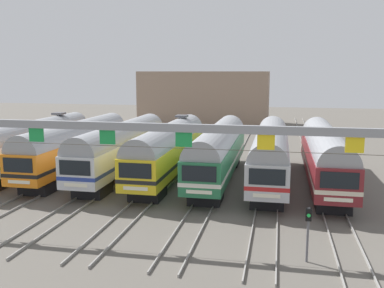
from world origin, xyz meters
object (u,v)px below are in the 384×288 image
(yard_signal_mast, at_px, (308,224))
(catenary_gantry, at_px, (108,140))
(commuter_train_stainless, at_px, (270,151))
(commuter_train_green, at_px, (219,150))
(commuter_train_orange, at_px, (76,145))
(commuter_train_white, at_px, (33,143))
(commuter_train_yellow, at_px, (169,148))
(commuter_train_maroon, at_px, (325,153))
(commuter_train_silver, at_px, (122,146))

(yard_signal_mast, bearing_deg, catenary_gantry, 171.57)
(commuter_train_stainless, distance_m, catenary_gantry, 16.28)
(commuter_train_green, height_order, catenary_gantry, catenary_gantry)
(commuter_train_orange, height_order, commuter_train_stainless, same)
(commuter_train_white, height_order, catenary_gantry, catenary_gantry)
(commuter_train_white, height_order, commuter_train_yellow, same)
(commuter_train_yellow, height_order, yard_signal_mast, commuter_train_yellow)
(commuter_train_green, bearing_deg, commuter_train_stainless, 0.00)
(commuter_train_maroon, bearing_deg, commuter_train_yellow, 179.98)
(commuter_train_silver, height_order, catenary_gantry, catenary_gantry)
(commuter_train_maroon, bearing_deg, commuter_train_white, 179.99)
(commuter_train_yellow, bearing_deg, catenary_gantry, -90.00)
(commuter_train_maroon, distance_m, yard_signal_mast, 15.28)
(commuter_train_silver, bearing_deg, yard_signal_mast, -44.84)
(commuter_train_stainless, relative_size, commuter_train_maroon, 1.00)
(commuter_train_white, relative_size, commuter_train_silver, 1.00)
(commuter_train_orange, xyz_separation_m, commuter_train_stainless, (17.36, 0.00, 0.00))
(commuter_train_yellow, height_order, catenary_gantry, catenary_gantry)
(commuter_train_silver, relative_size, yard_signal_mast, 6.54)
(commuter_train_maroon, height_order, catenary_gantry, catenary_gantry)
(commuter_train_yellow, distance_m, commuter_train_maroon, 13.02)
(commuter_train_orange, bearing_deg, commuter_train_green, 0.00)
(commuter_train_silver, bearing_deg, commuter_train_stainless, 0.00)
(commuter_train_green, bearing_deg, yard_signal_mast, -66.69)
(commuter_train_silver, distance_m, yard_signal_mast, 21.43)
(commuter_train_stainless, relative_size, yard_signal_mast, 6.54)
(commuter_train_maroon, bearing_deg, commuter_train_green, 180.00)
(commuter_train_orange, xyz_separation_m, commuter_train_maroon, (21.69, 0.00, 0.00))
(commuter_train_silver, relative_size, commuter_train_maroon, 1.00)
(commuter_train_white, xyz_separation_m, commuter_train_stainless, (21.69, -0.00, -0.00))
(commuter_train_orange, relative_size, commuter_train_green, 1.00)
(commuter_train_white, bearing_deg, commuter_train_yellow, 0.00)
(commuter_train_stainless, bearing_deg, commuter_train_yellow, 179.97)
(commuter_train_stainless, distance_m, yard_signal_mast, 15.28)
(commuter_train_yellow, height_order, commuter_train_maroon, commuter_train_yellow)
(commuter_train_yellow, distance_m, commuter_train_stainless, 8.68)
(commuter_train_maroon, relative_size, catenary_gantry, 0.58)
(commuter_train_yellow, relative_size, commuter_train_stainless, 1.00)
(commuter_train_maroon, xyz_separation_m, yard_signal_mast, (-2.17, -15.10, -0.75))
(commuter_train_maroon, distance_m, catenary_gantry, 18.95)
(commuter_train_maroon, height_order, yard_signal_mast, commuter_train_maroon)
(commuter_train_silver, xyz_separation_m, commuter_train_stainless, (13.02, 0.00, 0.00))
(commuter_train_white, bearing_deg, commuter_train_stainless, -0.01)
(commuter_train_silver, height_order, yard_signal_mast, commuter_train_silver)
(commuter_train_white, height_order, yard_signal_mast, commuter_train_white)
(commuter_train_yellow, relative_size, yard_signal_mast, 6.54)
(commuter_train_white, xyz_separation_m, commuter_train_orange, (4.34, -0.00, -0.00))
(commuter_train_orange, xyz_separation_m, yard_signal_mast, (19.52, -15.10, -0.75))
(commuter_train_white, bearing_deg, commuter_train_silver, -0.03)
(commuter_train_silver, xyz_separation_m, catenary_gantry, (4.34, -13.49, 2.77))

